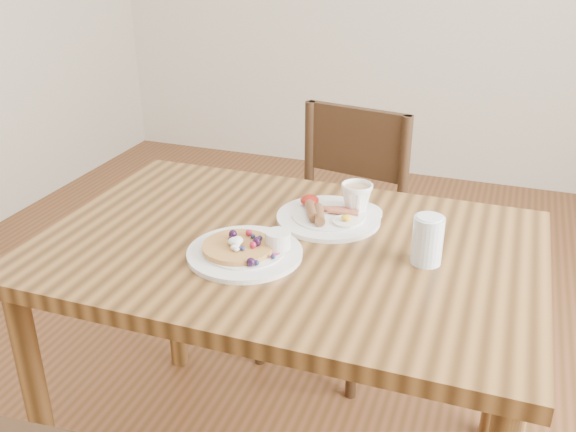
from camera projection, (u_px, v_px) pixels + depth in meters
The scene contains 6 objects.
dining_table at pixel (288, 277), 1.60m from camera, with size 1.20×0.80×0.75m.
chair_far at pixel (337, 226), 2.22m from camera, with size 0.49×0.49×0.88m.
pancake_plate at pixel (247, 250), 1.49m from camera, with size 0.27×0.27×0.06m.
breakfast_plate at pixel (327, 216), 1.66m from camera, with size 0.27×0.27×0.04m.
teacup_saucer at pixel (356, 201), 1.68m from camera, with size 0.14×0.14×0.09m.
water_glass at pixel (427, 240), 1.44m from camera, with size 0.07×0.07×0.11m, color silver.
Camera 1 is at (0.47, -1.30, 1.47)m, focal length 40.00 mm.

